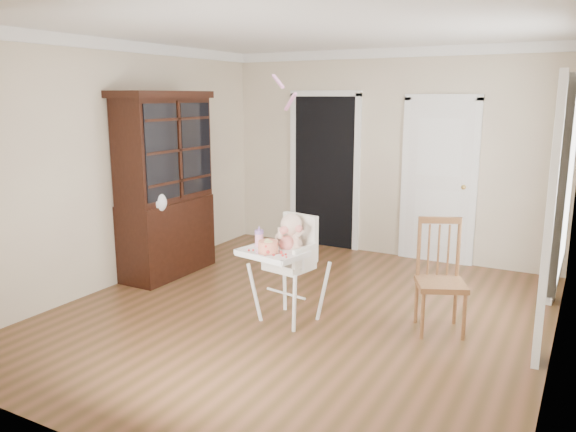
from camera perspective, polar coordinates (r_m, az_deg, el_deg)
The scene contains 16 objects.
floor at distance 5.62m, azimuth 1.10°, elevation -9.91°, with size 5.00×5.00×0.00m, color #50371B.
ceiling at distance 5.24m, azimuth 1.23°, elevation 18.61°, with size 5.00×5.00×0.00m, color white.
wall_back at distance 7.55m, azimuth 10.04°, elevation 6.18°, with size 4.50×4.50×0.00m, color beige.
wall_left at distance 6.60m, azimuth -16.49°, elevation 5.04°, with size 5.00×5.00×0.00m, color beige.
wall_right at distance 4.68m, azimuth 26.39°, elevation 1.54°, with size 5.00×5.00×0.00m, color beige.
crown_molding at distance 5.23m, azimuth 1.22°, elevation 17.96°, with size 4.50×5.00×0.12m, color white, non-canonical shape.
doorway at distance 7.90m, azimuth 3.73°, elevation 4.83°, with size 1.06×0.05×2.22m.
closet_door at distance 7.37m, azimuth 15.04°, elevation 3.26°, with size 0.96×0.09×2.13m.
window_right at distance 5.48m, azimuth 26.00°, elevation 2.28°, with size 0.13×1.84×2.30m.
high_chair at distance 5.26m, azimuth 0.08°, elevation -4.09°, with size 0.71×0.83×1.04m.
baby at distance 5.24m, azimuth 0.27°, elevation -2.37°, with size 0.30×0.26×0.48m.
cake at distance 5.07m, azimuth -2.02°, elevation -3.14°, with size 0.24×0.24×0.11m.
sippy_cup at distance 5.26m, azimuth -2.95°, elevation -2.22°, with size 0.08×0.08×0.20m.
china_cabinet at distance 6.75m, azimuth -12.36°, elevation 3.10°, with size 0.57×1.28×2.16m.
dining_chair at distance 5.28m, azimuth 15.21°, elevation -6.28°, with size 0.56×0.56×1.03m.
streamer at distance 5.72m, azimuth -1.04°, elevation 13.55°, with size 0.03×0.50×0.02m, color #F28CCA, non-canonical shape.
Camera 1 is at (2.41, -4.62, 2.11)m, focal length 35.00 mm.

